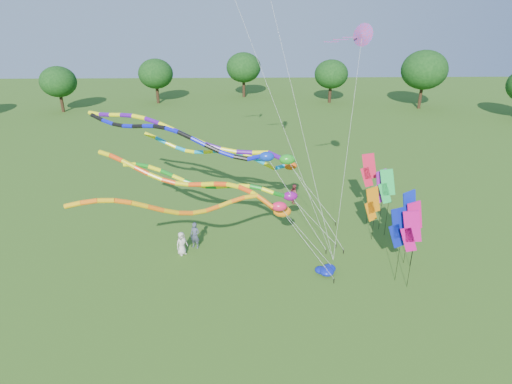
{
  "coord_description": "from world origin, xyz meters",
  "views": [
    {
      "loc": [
        -2.79,
        -18.03,
        14.35
      ],
      "look_at": [
        -2.19,
        4.1,
        4.8
      ],
      "focal_mm": 30.0,
      "sensor_mm": 36.0,
      "label": 1
    }
  ],
  "objects_px": {
    "tube_kite_red": "(213,189)",
    "person_a": "(182,243)",
    "tube_kite_orange": "(208,205)",
    "person_b": "(195,235)",
    "blue_nylon_heap": "(326,272)",
    "person_c": "(294,193)"
  },
  "relations": [
    {
      "from": "tube_kite_red",
      "to": "blue_nylon_heap",
      "type": "distance_m",
      "value": 8.21
    },
    {
      "from": "person_a",
      "to": "person_b",
      "type": "distance_m",
      "value": 1.1
    },
    {
      "from": "person_a",
      "to": "person_b",
      "type": "height_order",
      "value": "person_b"
    },
    {
      "from": "blue_nylon_heap",
      "to": "person_a",
      "type": "relative_size",
      "value": 0.9
    },
    {
      "from": "blue_nylon_heap",
      "to": "tube_kite_red",
      "type": "bearing_deg",
      "value": 161.32
    },
    {
      "from": "person_c",
      "to": "tube_kite_orange",
      "type": "bearing_deg",
      "value": 145.34
    },
    {
      "from": "tube_kite_red",
      "to": "person_a",
      "type": "relative_size",
      "value": 8.89
    },
    {
      "from": "tube_kite_orange",
      "to": "person_b",
      "type": "distance_m",
      "value": 6.72
    },
    {
      "from": "blue_nylon_heap",
      "to": "person_b",
      "type": "height_order",
      "value": "person_b"
    },
    {
      "from": "person_a",
      "to": "person_b",
      "type": "relative_size",
      "value": 0.87
    },
    {
      "from": "tube_kite_orange",
      "to": "person_b",
      "type": "xyz_separation_m",
      "value": [
        -1.43,
        4.88,
        -4.4
      ]
    },
    {
      "from": "blue_nylon_heap",
      "to": "person_c",
      "type": "xyz_separation_m",
      "value": [
        -0.76,
        10.2,
        0.58
      ]
    },
    {
      "from": "tube_kite_red",
      "to": "person_b",
      "type": "relative_size",
      "value": 7.73
    },
    {
      "from": "person_b",
      "to": "person_a",
      "type": "bearing_deg",
      "value": -110.2
    },
    {
      "from": "person_c",
      "to": "tube_kite_red",
      "type": "bearing_deg",
      "value": 135.65
    },
    {
      "from": "tube_kite_red",
      "to": "tube_kite_orange",
      "type": "distance_m",
      "value": 3.74
    },
    {
      "from": "tube_kite_red",
      "to": "blue_nylon_heap",
      "type": "height_order",
      "value": "tube_kite_red"
    },
    {
      "from": "person_b",
      "to": "person_c",
      "type": "xyz_separation_m",
      "value": [
        7.17,
        6.8,
        -0.1
      ]
    },
    {
      "from": "tube_kite_red",
      "to": "person_a",
      "type": "height_order",
      "value": "tube_kite_red"
    },
    {
      "from": "person_a",
      "to": "person_c",
      "type": "height_order",
      "value": "person_c"
    },
    {
      "from": "tube_kite_orange",
      "to": "person_c",
      "type": "bearing_deg",
      "value": 48.09
    },
    {
      "from": "person_b",
      "to": "person_c",
      "type": "bearing_deg",
      "value": 66.6
    }
  ]
}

